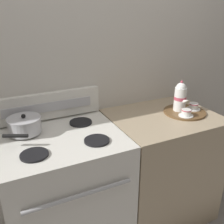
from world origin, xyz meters
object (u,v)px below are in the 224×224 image
teapot (180,97)px  creamer_jug (180,102)px  teacup_left (186,113)px  stove (65,194)px  saucepan (24,125)px  serving_tray (184,112)px  teacup_right (193,106)px

teapot → creamer_jug: bearing=47.4°
teacup_left → stove: bearing=173.7°
saucepan → serving_tray: saucepan is taller
teacup_right → saucepan: bearing=172.2°
stove → teacup_left: bearing=-6.3°
serving_tray → teapot: size_ratio=1.35×
stove → creamer_jug: (1.02, 0.09, 0.50)m
stove → creamer_jug: bearing=4.8°
teacup_left → teacup_right: bearing=29.0°
saucepan → serving_tray: bearing=-8.3°
teacup_left → creamer_jug: creamer_jug is taller
saucepan → teacup_left: bearing=-12.5°
teapot → creamer_jug: (0.07, 0.08, -0.08)m
serving_tray → teacup_right: teacup_right is taller
teapot → creamer_jug: teapot is taller
stove → teacup_right: 1.17m
teapot → teacup_right: teapot is taller
teacup_left → creamer_jug: bearing=62.7°
teapot → saucepan: bearing=173.2°
teapot → teacup_right: bearing=-17.5°
stove → teacup_right: size_ratio=8.35×
stove → teacup_right: teacup_right is taller
serving_tray → teacup_left: 0.10m
stove → teacup_left: teacup_left is taller
saucepan → teacup_left: saucepan is taller
serving_tray → creamer_jug: 0.13m
creamer_jug → stove: bearing=-175.2°
stove → teapot: 1.11m
teacup_left → teacup_right: size_ratio=1.00×
teapot → creamer_jug: size_ratio=3.45×
saucepan → creamer_jug: bearing=-2.8°
creamer_jug → teacup_left: bearing=-117.3°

